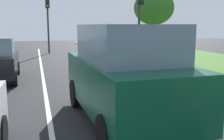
{
  "coord_description": "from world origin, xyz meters",
  "views": [
    {
      "loc": [
        -0.94,
        3.01,
        2.26
      ],
      "look_at": [
        0.8,
        9.12,
        1.2
      ],
      "focal_mm": 42.96,
      "sensor_mm": 36.0,
      "label": 1
    }
  ],
  "objects_px": {
    "traffic_light_far_median": "(48,13)",
    "car_suv_ahead": "(124,74)",
    "traffic_light_near_right": "(140,11)",
    "tree_roadside_far": "(154,8)"
  },
  "relations": [
    {
      "from": "car_suv_ahead",
      "to": "traffic_light_near_right",
      "type": "height_order",
      "value": "traffic_light_near_right"
    },
    {
      "from": "traffic_light_far_median",
      "to": "car_suv_ahead",
      "type": "bearing_deg",
      "value": -86.87
    },
    {
      "from": "traffic_light_near_right",
      "to": "traffic_light_far_median",
      "type": "xyz_separation_m",
      "value": [
        -4.91,
        7.42,
        0.1
      ]
    },
    {
      "from": "car_suv_ahead",
      "to": "tree_roadside_far",
      "type": "xyz_separation_m",
      "value": [
        7.35,
        14.55,
        2.47
      ]
    },
    {
      "from": "traffic_light_far_median",
      "to": "tree_roadside_far",
      "type": "distance_m",
      "value": 8.51
    },
    {
      "from": "car_suv_ahead",
      "to": "traffic_light_near_right",
      "type": "distance_m",
      "value": 10.18
    },
    {
      "from": "traffic_light_near_right",
      "to": "tree_roadside_far",
      "type": "distance_m",
      "value": 6.37
    },
    {
      "from": "car_suv_ahead",
      "to": "traffic_light_far_median",
      "type": "height_order",
      "value": "traffic_light_far_median"
    },
    {
      "from": "car_suv_ahead",
      "to": "tree_roadside_far",
      "type": "distance_m",
      "value": 16.49
    },
    {
      "from": "tree_roadside_far",
      "to": "traffic_light_far_median",
      "type": "bearing_deg",
      "value": 166.2
    }
  ]
}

